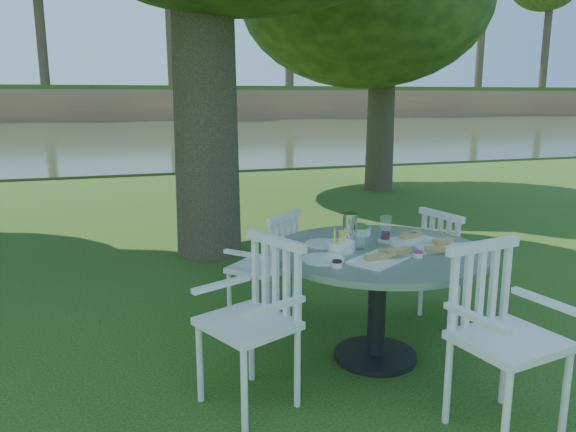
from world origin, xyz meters
name	(u,v)px	position (x,y,z in m)	size (l,w,h in m)	color
ground	(296,329)	(0.00, 0.00, 0.00)	(140.00, 140.00, 0.00)	#1A3B0C
table	(378,270)	(0.36, -0.64, 0.63)	(1.41, 1.41, 0.78)	black
chair_ne	(449,258)	(1.18, -0.22, 0.53)	(0.50, 0.53, 0.90)	white
chair_nw	(272,260)	(-0.15, 0.12, 0.53)	(0.62, 0.62, 0.90)	white
chair_sw	(261,308)	(-0.52, -0.90, 0.57)	(0.62, 0.63, 0.96)	white
chair_se	(495,321)	(0.61, -1.51, 0.58)	(0.58, 0.55, 0.99)	white
tableware	(368,242)	(0.30, -0.58, 0.82)	(1.17, 0.92, 0.20)	white
river	(137,135)	(0.00, 23.00, 0.00)	(100.00, 28.00, 0.12)	#323B23
far_bank	(122,20)	(0.28, 41.12, 7.25)	(100.00, 18.00, 15.20)	#8A6040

